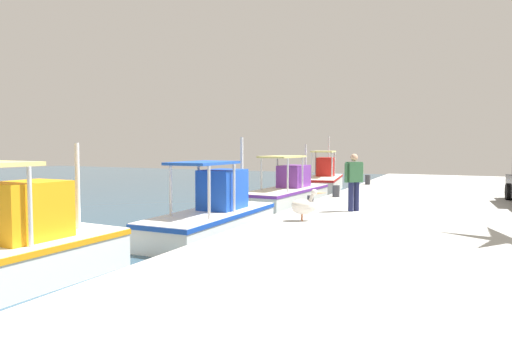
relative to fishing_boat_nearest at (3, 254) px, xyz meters
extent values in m
cube|color=#B2B2AD|center=(8.72, -8.04, -0.28)|extent=(36.00, 10.00, 0.80)
cube|color=orange|center=(0.52, -0.02, 0.76)|extent=(1.41, 1.18, 1.16)
cylinder|color=silver|center=(0.11, -0.67, 0.93)|extent=(0.08, 0.08, 1.49)
cylinder|color=silver|center=(1.76, -0.05, 1.16)|extent=(0.10, 0.10, 1.94)
torus|color=orange|center=(0.52, 0.61, 0.76)|extent=(0.54, 0.12, 0.54)
cube|color=white|center=(5.80, -1.09, -0.29)|extent=(5.35, 1.86, 0.77)
cube|color=#1947B7|center=(5.80, -1.09, 0.02)|extent=(5.39, 1.90, 0.12)
cube|color=#1947B7|center=(6.47, -1.08, 0.71)|extent=(1.51, 1.09, 1.23)
cylinder|color=silver|center=(4.61, -1.73, 0.81)|extent=(0.08, 0.08, 1.43)
cylinder|color=silver|center=(4.59, -0.48, 0.81)|extent=(0.08, 0.08, 1.43)
cylinder|color=silver|center=(6.05, -1.71, 0.81)|extent=(0.08, 0.08, 1.43)
cylinder|color=silver|center=(6.03, -0.46, 0.81)|extent=(0.08, 0.08, 1.43)
cube|color=#1E4CB2|center=(5.32, -1.09, 1.57)|extent=(2.18, 1.34, 0.08)
cylinder|color=silver|center=(7.80, -1.06, 1.23)|extent=(0.10, 0.10, 2.26)
cube|color=silver|center=(13.58, -0.44, -0.29)|extent=(6.30, 2.09, 0.77)
cube|color=#723399|center=(13.58, -0.44, 0.02)|extent=(6.34, 2.14, 0.12)
cube|color=#723399|center=(14.36, -0.47, 0.62)|extent=(1.79, 1.17, 1.05)
cylinder|color=silver|center=(12.15, -1.02, 0.82)|extent=(0.08, 0.08, 1.45)
cylinder|color=silver|center=(12.21, 0.26, 0.82)|extent=(0.08, 0.08, 1.45)
cylinder|color=silver|center=(13.83, -1.09, 0.82)|extent=(0.08, 0.08, 1.45)
cylinder|color=silver|center=(13.89, 0.19, 0.82)|extent=(0.08, 0.08, 1.45)
cube|color=#D8CC72|center=(13.02, -0.41, 1.59)|extent=(2.58, 1.45, 0.08)
cylinder|color=silver|center=(15.91, -0.54, 1.13)|extent=(0.10, 0.10, 2.07)
torus|color=orange|center=(14.36, 0.14, 0.62)|extent=(0.54, 0.12, 0.54)
cube|color=silver|center=(20.13, -0.28, -0.22)|extent=(5.95, 2.62, 0.91)
cube|color=red|center=(20.13, -0.28, 0.16)|extent=(6.00, 2.66, 0.12)
cube|color=red|center=(20.84, -0.16, 0.81)|extent=(1.76, 1.26, 1.14)
cylinder|color=silver|center=(18.96, -1.07, 0.98)|extent=(0.08, 0.08, 1.48)
cylinder|color=silver|center=(18.76, 0.09, 0.98)|extent=(0.08, 0.08, 1.48)
cylinder|color=silver|center=(20.49, -0.81, 0.98)|extent=(0.08, 0.08, 1.48)
cylinder|color=silver|center=(20.29, 0.35, 0.98)|extent=(0.08, 0.08, 1.48)
cube|color=#D8CC72|center=(19.62, -0.36, 1.76)|extent=(2.50, 1.61, 0.08)
cylinder|color=silver|center=(22.26, 0.09, 1.49)|extent=(0.10, 0.10, 2.49)
cylinder|color=tan|center=(5.24, -4.15, 0.23)|extent=(0.04, 0.04, 0.22)
cylinder|color=tan|center=(5.34, -4.09, 0.23)|extent=(0.04, 0.04, 0.22)
ellipsoid|color=white|center=(5.32, -4.16, 0.48)|extent=(0.60, 0.71, 0.40)
ellipsoid|color=silver|center=(5.29, -4.12, 0.54)|extent=(0.60, 0.66, 0.28)
cylinder|color=white|center=(5.42, -4.32, 0.70)|extent=(0.18, 0.21, 0.27)
sphere|color=white|center=(5.46, -4.39, 0.86)|extent=(0.22, 0.22, 0.16)
cone|color=#F2B272|center=(5.56, -4.56, 0.84)|extent=(0.21, 0.29, 0.07)
cylinder|color=#1E234C|center=(7.64, -5.00, 0.56)|extent=(0.16, 0.16, 0.87)
cylinder|color=#1E234C|center=(7.49, -4.87, 0.56)|extent=(0.16, 0.16, 0.87)
cube|color=#33663F|center=(7.57, -4.93, 1.29)|extent=(0.50, 0.48, 0.60)
cylinder|color=#33663F|center=(7.77, -5.11, 1.27)|extent=(0.10, 0.10, 0.57)
cylinder|color=#33663F|center=(7.36, -4.75, 1.27)|extent=(0.10, 0.10, 0.57)
sphere|color=tan|center=(7.57, -4.93, 1.72)|extent=(0.22, 0.22, 0.22)
cylinder|color=black|center=(12.72, -9.35, 0.42)|extent=(0.61, 0.22, 0.60)
cylinder|color=#333338|center=(7.85, -3.49, 0.31)|extent=(0.21, 0.21, 0.37)
cylinder|color=#333338|center=(10.92, -3.49, 0.35)|extent=(0.27, 0.27, 0.45)
cylinder|color=#333338|center=(16.96, -3.49, 0.37)|extent=(0.27, 0.27, 0.49)
camera|label=1|loc=(-5.20, -7.85, 2.03)|focal=30.28mm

